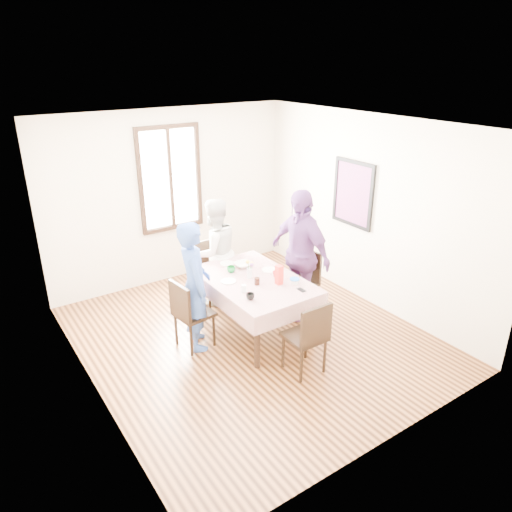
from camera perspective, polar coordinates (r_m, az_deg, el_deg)
name	(u,v)px	position (r m, az deg, el deg)	size (l,w,h in m)	color
ground	(251,336)	(6.36, -0.57, -9.54)	(4.50, 4.50, 0.00)	black
back_wall	(171,197)	(7.64, -10.08, 6.86)	(4.00, 4.00, 0.00)	beige
right_wall	(368,212)	(7.00, 13.20, 5.13)	(4.50, 4.50, 0.00)	beige
window_frame	(170,179)	(7.54, -10.17, 9.02)	(1.02, 0.06, 1.62)	black
window_pane	(170,179)	(7.55, -10.21, 9.03)	(0.90, 0.02, 1.50)	white
art_poster	(353,194)	(7.13, 11.48, 7.28)	(0.04, 0.76, 0.96)	red
dining_table	(254,306)	(6.30, -0.26, -5.94)	(0.96, 1.50, 0.75)	black
tablecloth	(254,280)	(6.12, -0.26, -2.82)	(1.08, 1.62, 0.01)	#52030D
chair_left	(194,313)	(6.02, -7.38, -6.75)	(0.42, 0.42, 0.91)	black
chair_right	(299,284)	(6.72, 5.18, -3.32)	(0.42, 0.42, 0.91)	black
chair_far	(215,273)	(7.05, -4.95, -2.00)	(0.42, 0.42, 0.91)	black
chair_near	(305,336)	(5.55, 5.79, -9.44)	(0.42, 0.42, 0.91)	black
person_left	(194,286)	(5.86, -7.37, -3.58)	(0.60, 0.39, 1.64)	#2E4C99
person_far	(214,252)	(6.90, -4.97, 0.46)	(0.77, 0.60, 1.58)	silver
person_right	(299,254)	(6.52, 5.17, 0.20)	(1.06, 0.44, 1.81)	#613673
mug_black	(250,296)	(5.62, -0.68, -4.82)	(0.10, 0.10, 0.08)	black
mug_flag	(276,274)	(6.17, 2.36, -2.17)	(0.08, 0.08, 0.08)	red
mug_green	(231,269)	(6.30, -2.98, -1.60)	(0.11, 0.11, 0.08)	#0C7226
serving_bowl	(243,265)	(6.46, -1.55, -1.04)	(0.24, 0.24, 0.06)	white
juice_carton	(279,275)	(5.95, 2.77, -2.26)	(0.08, 0.08, 0.25)	red
butter_tub	(295,281)	(6.02, 4.61, -3.02)	(0.11, 0.11, 0.05)	white
jam_jar	(257,281)	(5.96, 0.12, -3.01)	(0.06, 0.06, 0.09)	black
drinking_glass	(244,288)	(5.79, -1.46, -3.88)	(0.06, 0.06, 0.09)	silver
smartphone	(302,290)	(5.87, 5.43, -4.04)	(0.06, 0.12, 0.01)	black
flower_vase	(249,273)	(6.14, -0.78, -2.03)	(0.07, 0.07, 0.13)	silver
plate_left	(228,281)	(6.07, -3.30, -3.00)	(0.20, 0.20, 0.01)	white
plate_right	(269,270)	(6.37, 1.60, -1.67)	(0.20, 0.20, 0.01)	white
plate_far	(227,263)	(6.57, -3.44, -0.87)	(0.20, 0.20, 0.01)	white
butter_lid	(295,279)	(6.01, 4.62, -2.74)	(0.12, 0.12, 0.01)	blue
flower_bunch	(249,265)	(6.09, -0.79, -1.04)	(0.09, 0.09, 0.10)	yellow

